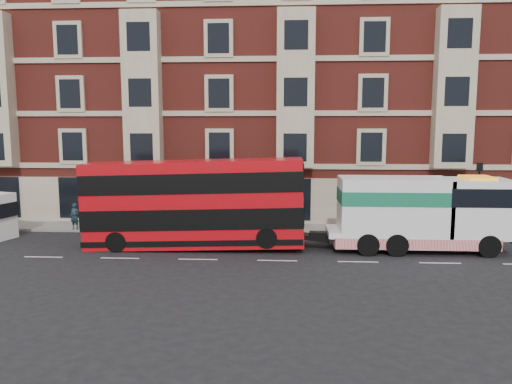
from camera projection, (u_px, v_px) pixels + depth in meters
The scene contains 8 objects.
ground at pixel (277, 261), 24.89m from camera, with size 120.00×120.00×0.00m, color black.
sidewalk at pixel (279, 228), 32.31m from camera, with size 90.00×3.00×0.15m, color slate.
victorian_terrace at pixel (287, 81), 38.38m from camera, with size 45.00×12.00×20.40m.
lamp_post_west at pixel (183, 191), 31.01m from camera, with size 0.35×0.15×4.35m.
lamp_post_east at pixel (478, 193), 30.00m from camera, with size 0.35×0.15×4.35m.
double_decker_bus at pixel (194, 202), 27.24m from camera, with size 11.86×2.72×4.80m.
tow_truck at pixel (418, 212), 26.62m from camera, with size 9.50×2.81×3.96m.
pedestrian at pixel (75, 216), 31.58m from camera, with size 0.61×0.40×1.67m, color #1A2C35.
Camera 1 is at (0.31, -24.24, 6.69)m, focal length 35.00 mm.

